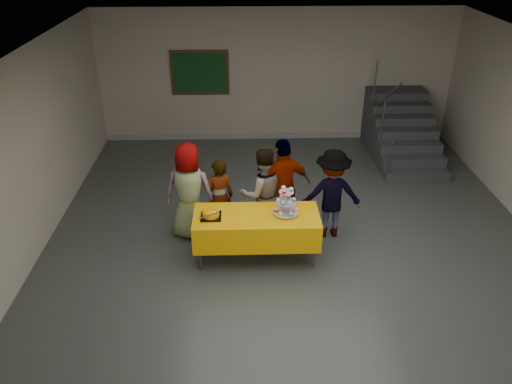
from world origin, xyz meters
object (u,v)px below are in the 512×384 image
schoolchild_a (189,191)px  bear_cake (211,213)px  staircase (400,131)px  schoolchild_c (262,193)px  noticeboard (200,73)px  cupcake_stand (286,204)px  schoolchild_d (283,187)px  schoolchild_e (332,194)px  schoolchild_b (219,197)px  bake_table (256,227)px

schoolchild_a → bear_cake: bearing=124.7°
schoolchild_a → staircase: size_ratio=0.68×
schoolchild_c → noticeboard: bearing=-88.3°
cupcake_stand → noticeboard: noticeboard is taller
schoolchild_d → schoolchild_e: (0.77, -0.12, -0.07)m
bear_cake → schoolchild_a: size_ratio=0.22×
schoolchild_b → schoolchild_d: (1.04, -0.00, 0.17)m
schoolchild_c → cupcake_stand: bearing=101.4°
bear_cake → schoolchild_e: schoolchild_e is taller
bear_cake → bake_table: bearing=2.6°
bake_table → noticeboard: bearing=103.2°
staircase → noticeboard: noticeboard is taller
cupcake_stand → schoolchild_a: bearing=156.2°
cupcake_stand → schoolchild_d: size_ratio=0.27×
cupcake_stand → bear_cake: (-1.11, -0.06, -0.11)m
bear_cake → staircase: bearing=44.8°
cupcake_stand → schoolchild_a: (-1.49, 0.66, -0.13)m
schoolchild_e → schoolchild_a: bearing=-1.7°
schoolchild_c → noticeboard: noticeboard is taller
schoolchild_a → staircase: bearing=-136.8°
cupcake_stand → staircase: (2.86, 3.89, -0.45)m
bear_cake → schoolchild_d: (1.13, 0.77, 0.00)m
bake_table → schoolchild_b: (-0.58, 0.75, 0.11)m
schoolchild_c → schoolchild_d: bearing=175.5°
schoolchild_e → bake_table: bearing=26.9°
bake_table → schoolchild_a: size_ratio=1.16×
bake_table → cupcake_stand: (0.44, 0.03, 0.38)m
schoolchild_d → staircase: staircase is taller
cupcake_stand → schoolchild_b: bearing=144.7°
schoolchild_a → noticeboard: (-0.06, 4.06, 0.79)m
schoolchild_a → noticeboard: size_ratio=1.25×
noticeboard → staircase: bearing=-10.7°
schoolchild_b → staircase: size_ratio=0.55×
bake_table → schoolchild_c: bearing=80.6°
bake_table → noticeboard: noticeboard is taller
schoolchild_b → schoolchild_e: size_ratio=0.87×
schoolchild_b → schoolchild_e: 1.81m
cupcake_stand → staircase: staircase is taller
schoolchild_a → schoolchild_e: schoolchild_a is taller
schoolchild_b → staircase: staircase is taller
staircase → noticeboard: bearing=169.3°
bear_cake → schoolchild_b: 0.80m
bear_cake → staircase: (3.97, 3.94, -0.34)m
bear_cake → staircase: staircase is taller
schoolchild_b → schoolchild_e: schoolchild_e is taller
schoolchild_b → schoolchild_d: size_ratio=0.80×
schoolchild_d → bake_table: bearing=38.0°
cupcake_stand → schoolchild_c: (-0.33, 0.65, -0.17)m
schoolchild_c → bake_table: bearing=65.5°
schoolchild_c → schoolchild_e: bearing=162.2°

